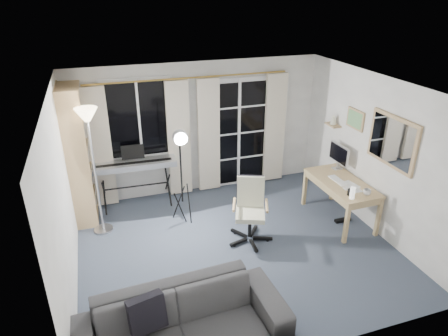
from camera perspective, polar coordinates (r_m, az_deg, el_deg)
The scene contains 17 objects.
floor at distance 6.10m, azimuth 1.65°, elevation -11.23°, with size 4.50×4.00×0.02m, color #374051.
window at distance 6.95m, azimuth -12.07°, elevation 6.87°, with size 1.20×0.08×1.40m.
french_door at distance 7.49m, azimuth 2.05°, elevation 4.89°, with size 1.32×0.09×2.11m.
curtains at distance 7.14m, azimuth -4.41°, elevation 4.39°, with size 3.60×0.07×2.13m.
bookshelf at distance 6.82m, azimuth -20.44°, elevation 1.51°, with size 0.38×1.05×2.24m.
torchiere_lamp at distance 6.03m, azimuth -18.67°, elevation 4.53°, with size 0.40×0.40×2.02m.
keyboard_piano at distance 6.94m, azimuth -12.69°, elevation 0.36°, with size 1.43×0.73×1.03m.
studio_light at distance 6.09m, azimuth -6.24°, elevation 2.78°, with size 0.29×0.33×1.63m.
office_chair at distance 6.03m, azimuth 3.79°, elevation -5.12°, with size 0.68×0.69×0.98m.
desk at distance 6.71m, azimuth 16.41°, elevation -2.53°, with size 0.68×1.31×0.70m.
monitor at distance 7.01m, azimuth 16.08°, elevation 1.86°, with size 0.17×0.50×0.44m.
desk_clutter at distance 6.55m, azimuth 16.98°, elevation -3.94°, with size 0.40×0.80×0.88m.
mug at distance 6.35m, azimuth 19.77°, elevation -3.18°, with size 0.11×0.09×0.11m, color silver.
wall_mirror at distance 6.15m, azimuth 22.92°, elevation 3.53°, with size 0.04×0.94×0.74m.
framed_print at distance 6.80m, azimuth 18.26°, elevation 6.64°, with size 0.03×0.42×0.32m.
wall_shelf at distance 7.21m, azimuth 15.34°, elevation 6.39°, with size 0.16×0.30×0.18m.
sofa at distance 4.44m, azimuth -6.28°, elevation -20.52°, with size 2.28×0.77×0.88m.
Camera 1 is at (-1.71, -4.62, 3.59)m, focal length 32.00 mm.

